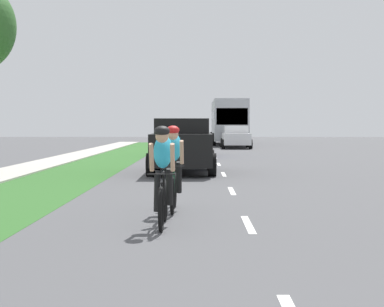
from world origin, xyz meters
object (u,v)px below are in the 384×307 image
at_px(suv_black, 183,144).
at_px(cyclist_trailing, 173,167).
at_px(pickup_blue, 188,140).
at_px(bus_silver, 228,120).
at_px(cyclist_lead, 163,175).
at_px(sedan_white, 236,137).

bearing_deg(suv_black, cyclist_trailing, -89.53).
relative_size(suv_black, pickup_blue, 0.92).
bearing_deg(bus_silver, cyclist_lead, -94.05).
bearing_deg(pickup_blue, suv_black, -89.81).
height_order(cyclist_lead, pickup_blue, pickup_blue).
bearing_deg(cyclist_trailing, suv_black, 90.47).
xyz_separation_m(cyclist_trailing, suv_black, (-0.08, 9.25, 0.14)).
height_order(pickup_blue, bus_silver, bus_silver).
bearing_deg(cyclist_trailing, bus_silver, 85.89).
xyz_separation_m(cyclist_lead, sedan_white, (3.04, 32.77, -0.04)).
bearing_deg(suv_black, bus_silver, 84.50).
distance_m(suv_black, pickup_blue, 11.03).
bearing_deg(bus_silver, suv_black, -95.50).
height_order(suv_black, sedan_white, suv_black).
bearing_deg(cyclist_lead, cyclist_trailing, 87.11).
relative_size(cyclist_lead, bus_silver, 0.15).
relative_size(suv_black, bus_silver, 0.41).
height_order(cyclist_trailing, bus_silver, bus_silver).
bearing_deg(sedan_white, bus_silver, 90.85).
bearing_deg(sedan_white, pickup_blue, -105.96).
height_order(cyclist_lead, sedan_white, cyclist_lead).
bearing_deg(cyclist_lead, bus_silver, 85.95).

